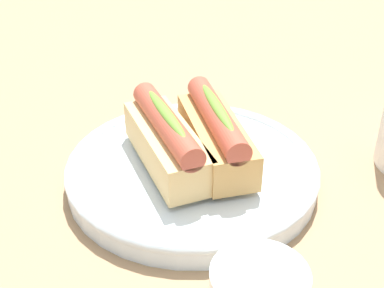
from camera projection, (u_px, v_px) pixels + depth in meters
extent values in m
plane|color=#9E7A56|center=(200.00, 181.00, 0.59)|extent=(2.40, 2.40, 0.00)
cylinder|color=silver|center=(192.00, 173.00, 0.59)|extent=(0.27, 0.27, 0.02)
torus|color=silver|center=(192.00, 164.00, 0.58)|extent=(0.27, 0.27, 0.01)
cube|color=#DBB270|center=(167.00, 149.00, 0.56)|extent=(0.16, 0.09, 0.04)
cylinder|color=#B24C38|center=(167.00, 126.00, 0.55)|extent=(0.15, 0.07, 0.03)
ellipsoid|color=olive|center=(166.00, 116.00, 0.54)|extent=(0.11, 0.04, 0.01)
cube|color=tan|center=(216.00, 140.00, 0.58)|extent=(0.16, 0.07, 0.04)
cylinder|color=#B24C38|center=(217.00, 117.00, 0.56)|extent=(0.15, 0.05, 0.03)
ellipsoid|color=olive|center=(217.00, 107.00, 0.56)|extent=(0.11, 0.03, 0.01)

